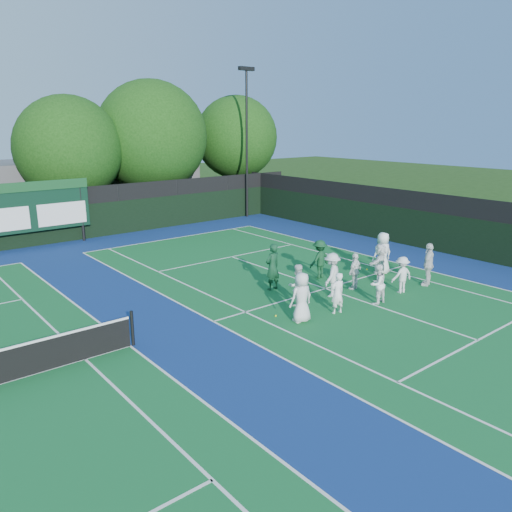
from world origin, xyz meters
TOP-DOWN VIEW (x-y plane):
  - ground at (0.00, 0.00)m, footprint 120.00×120.00m
  - court_apron at (-6.00, 1.00)m, footprint 34.00×32.00m
  - near_court at (0.00, 1.00)m, footprint 11.05×23.85m
  - back_fence at (-6.00, 16.00)m, footprint 34.00×0.08m
  - divider_fence_right at (9.00, 1.00)m, footprint 0.08×32.00m
  - scoreboard at (-7.01, 15.59)m, footprint 6.00×0.21m
  - clubhouse at (-2.00, 24.00)m, footprint 18.00×6.00m
  - light_pole_right at (7.50, 15.70)m, footprint 1.20×0.30m
  - tree_c at (-3.29, 19.58)m, footprint 6.48×6.48m
  - tree_d at (2.39, 19.58)m, footprint 7.53×7.53m
  - tree_e at (9.61, 19.58)m, footprint 6.28×6.28m
  - tennis_ball_0 at (-0.80, -0.31)m, footprint 0.07×0.07m
  - tennis_ball_1 at (3.44, 1.65)m, footprint 0.07×0.07m
  - tennis_ball_3 at (-3.55, 0.01)m, footprint 0.07×0.07m
  - tennis_ball_4 at (1.25, 1.88)m, footprint 0.07×0.07m
  - player_front_0 at (-3.18, -0.85)m, footprint 0.90×0.64m
  - player_front_1 at (-1.66, -1.09)m, footprint 0.59×0.43m
  - player_front_2 at (0.24, -1.34)m, footprint 0.74×0.58m
  - player_front_3 at (1.98, -1.18)m, footprint 1.04×0.73m
  - player_front_4 at (3.59, -1.32)m, footprint 1.14×0.76m
  - player_back_0 at (-2.19, 0.39)m, footprint 0.79×0.63m
  - player_back_1 at (-0.48, 0.26)m, footprint 1.28×1.03m
  - player_back_2 at (0.89, 0.26)m, footprint 0.94×0.55m
  - player_back_3 at (2.56, 0.32)m, footprint 1.57×0.95m
  - player_back_4 at (3.46, 0.88)m, footprint 1.04×0.81m
  - coach_left at (-1.73, 2.28)m, footprint 0.73×0.51m
  - coach_right at (0.86, 2.19)m, footprint 1.11×0.67m

SIDE VIEW (x-z plane):
  - ground at x=0.00m, z-range 0.00..0.00m
  - court_apron at x=-6.00m, z-range 0.00..0.01m
  - near_court at x=0.00m, z-range 0.01..0.01m
  - tennis_ball_0 at x=-0.80m, z-range 0.00..0.07m
  - tennis_ball_1 at x=3.44m, z-range 0.00..0.07m
  - tennis_ball_3 at x=-3.55m, z-range 0.00..0.07m
  - tennis_ball_4 at x=1.25m, z-range 0.00..0.07m
  - player_front_3 at x=1.98m, z-range 0.00..1.46m
  - player_front_1 at x=-1.66m, z-range 0.00..1.49m
  - player_back_2 at x=0.89m, z-range 0.00..1.50m
  - player_front_2 at x=0.24m, z-range 0.00..1.50m
  - player_back_0 at x=-2.19m, z-range 0.00..1.56m
  - player_back_3 at x=2.56m, z-range 0.00..1.61m
  - coach_right at x=0.86m, z-range 0.00..1.68m
  - player_back_1 at x=-0.48m, z-range 0.00..1.72m
  - player_front_0 at x=-3.18m, z-range 0.00..1.73m
  - player_front_4 at x=3.59m, z-range 0.00..1.79m
  - player_back_4 at x=3.46m, z-range 0.00..1.88m
  - coach_left at x=-1.73m, z-range 0.00..1.90m
  - back_fence at x=-6.00m, z-range -0.14..2.86m
  - divider_fence_right at x=9.00m, z-range -0.14..2.86m
  - clubhouse at x=-2.00m, z-range 0.00..4.00m
  - scoreboard at x=-7.01m, z-range 0.42..3.97m
  - tree_c at x=-3.29m, z-range 0.69..8.89m
  - tree_e at x=9.61m, z-range 0.98..9.55m
  - tree_d at x=2.39m, z-range 0.72..10.10m
  - light_pole_right at x=7.50m, z-range 1.24..11.36m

